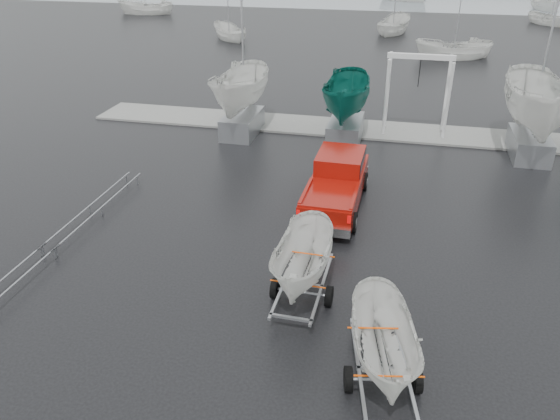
{
  "coord_description": "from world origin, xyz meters",
  "views": [
    {
      "loc": [
        1.84,
        -15.18,
        9.7
      ],
      "look_at": [
        -1.81,
        0.72,
        1.2
      ],
      "focal_mm": 35.0,
      "sensor_mm": 36.0,
      "label": 1
    }
  ],
  "objects_px": {
    "pickup_truck": "(337,181)",
    "trailer_hitched": "(305,223)",
    "boat_hoist": "(418,83)",
    "trailer_parked": "(390,303)"
  },
  "relations": [
    {
      "from": "trailer_hitched",
      "to": "trailer_parked",
      "type": "xyz_separation_m",
      "value": [
        2.45,
        -2.95,
        -0.11
      ]
    },
    {
      "from": "trailer_hitched",
      "to": "boat_hoist",
      "type": "xyz_separation_m",
      "value": [
        2.95,
        15.28,
        0.19
      ]
    },
    {
      "from": "boat_hoist",
      "to": "pickup_truck",
      "type": "bearing_deg",
      "value": -107.47
    },
    {
      "from": "pickup_truck",
      "to": "trailer_hitched",
      "type": "xyz_separation_m",
      "value": [
        -0.12,
        -6.3,
        1.5
      ]
    },
    {
      "from": "trailer_hitched",
      "to": "boat_hoist",
      "type": "bearing_deg",
      "value": 80.19
    },
    {
      "from": "trailer_hitched",
      "to": "pickup_truck",
      "type": "bearing_deg",
      "value": 90.0
    },
    {
      "from": "trailer_hitched",
      "to": "boat_hoist",
      "type": "distance_m",
      "value": 15.56
    },
    {
      "from": "pickup_truck",
      "to": "trailer_hitched",
      "type": "height_order",
      "value": "trailer_hitched"
    },
    {
      "from": "trailer_hitched",
      "to": "trailer_parked",
      "type": "distance_m",
      "value": 3.84
    },
    {
      "from": "trailer_hitched",
      "to": "trailer_parked",
      "type": "relative_size",
      "value": 1.05
    }
  ]
}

